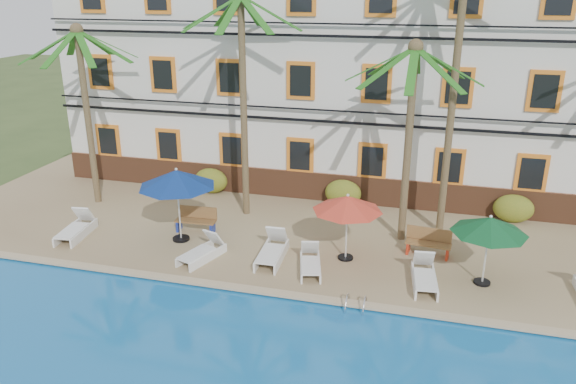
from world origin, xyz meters
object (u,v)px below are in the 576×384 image
(lounger_a, at_px, (76,228))
(palm_b, at_px, (243,76))
(bench_left, at_px, (196,219))
(palm_c, at_px, (410,114))
(pool_ladder, at_px, (356,307))
(lounger_b, at_px, (202,251))
(lounger_e, at_px, (424,276))
(palm_d, at_px, (457,56))
(palm_a, at_px, (84,90))
(bench_right, at_px, (429,242))
(lounger_c, at_px, (272,251))
(umbrella_red, at_px, (348,204))
(umbrella_green, at_px, (490,226))
(umbrella_blue, at_px, (177,179))
(lounger_d, at_px, (310,262))

(lounger_a, bearing_deg, palm_b, 34.86)
(palm_b, distance_m, bench_left, 5.52)
(bench_left, bearing_deg, palm_c, 9.88)
(pool_ladder, bearing_deg, lounger_b, 163.21)
(lounger_a, height_order, bench_left, lounger_a)
(lounger_a, bearing_deg, lounger_b, -5.54)
(palm_b, xyz_separation_m, lounger_b, (-0.11, -4.16, -5.14))
(bench_left, bearing_deg, lounger_e, -12.65)
(lounger_b, xyz_separation_m, lounger_e, (7.19, 0.18, 0.01))
(palm_c, distance_m, palm_d, 2.46)
(palm_a, bearing_deg, bench_right, -6.15)
(bench_left, bearing_deg, lounger_c, -23.52)
(umbrella_red, height_order, umbrella_green, umbrella_red)
(palm_d, distance_m, bench_left, 10.75)
(umbrella_blue, bearing_deg, lounger_a, -169.78)
(lounger_c, xyz_separation_m, pool_ladder, (3.13, -2.21, -0.32))
(lounger_d, height_order, lounger_e, lounger_e)
(palm_d, bearing_deg, palm_b, -178.45)
(palm_c, height_order, umbrella_green, palm_c)
(lounger_d, bearing_deg, lounger_b, -177.18)
(lounger_d, distance_m, bench_right, 4.18)
(palm_d, relative_size, lounger_a, 4.91)
(umbrella_red, bearing_deg, palm_a, 167.19)
(palm_c, bearing_deg, bench_left, -170.12)
(palm_b, height_order, bench_left, palm_b)
(palm_b, height_order, lounger_e, palm_b)
(umbrella_green, bearing_deg, lounger_e, -163.03)
(lounger_b, relative_size, lounger_d, 1.04)
(bench_right, relative_size, pool_ladder, 2.07)
(umbrella_red, relative_size, lounger_e, 1.16)
(palm_d, relative_size, umbrella_green, 4.46)
(umbrella_blue, xyz_separation_m, lounger_e, (8.53, -1.00, -2.02))
(bench_left, bearing_deg, palm_a, 161.97)
(palm_b, bearing_deg, lounger_a, -145.14)
(palm_d, bearing_deg, umbrella_green, -70.05)
(pool_ladder, bearing_deg, palm_a, 155.38)
(umbrella_blue, bearing_deg, palm_a, 152.88)
(umbrella_green, height_order, lounger_d, umbrella_green)
(palm_b, height_order, lounger_d, palm_b)
(umbrella_red, distance_m, lounger_d, 2.23)
(lounger_a, bearing_deg, bench_left, 21.02)
(palm_d, distance_m, lounger_c, 8.90)
(lounger_a, relative_size, lounger_c, 0.99)
(umbrella_blue, distance_m, lounger_d, 5.47)
(lounger_a, bearing_deg, lounger_c, 0.66)
(palm_a, relative_size, pool_ladder, 9.72)
(lounger_b, bearing_deg, pool_ladder, -16.79)
(palm_a, relative_size, lounger_c, 3.46)
(umbrella_green, relative_size, bench_left, 1.49)
(bench_left, relative_size, bench_right, 0.99)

